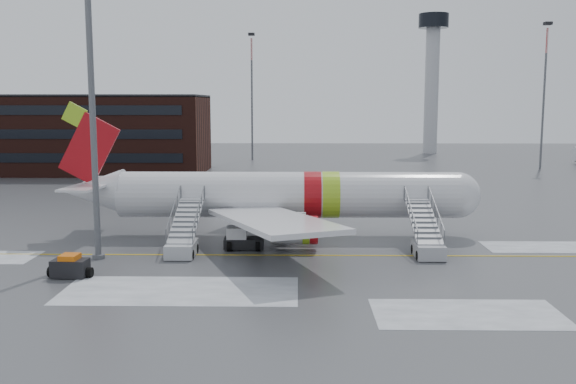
{
  "coord_description": "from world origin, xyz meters",
  "views": [
    {
      "loc": [
        1.02,
        -46.81,
        11.08
      ],
      "look_at": [
        0.19,
        3.92,
        4.0
      ],
      "focal_mm": 40.0,
      "sensor_mm": 36.0,
      "label": 1
    }
  ],
  "objects_px": {
    "light_mast_near": "(92,91)",
    "airliner": "(277,196)",
    "airstair_fwd": "(426,240)",
    "baggage_tractor": "(70,267)",
    "airstair_aft": "(183,240)",
    "pushback_tug": "(241,239)"
  },
  "relations": [
    {
      "from": "airstair_fwd",
      "to": "light_mast_near",
      "type": "bearing_deg",
      "value": -176.12
    },
    {
      "from": "airliner",
      "to": "light_mast_near",
      "type": "xyz_separation_m",
      "value": [
        -12.54,
        -8.14,
        8.46
      ]
    },
    {
      "from": "airliner",
      "to": "light_mast_near",
      "type": "relative_size",
      "value": 1.54
    },
    {
      "from": "airstair_fwd",
      "to": "airstair_aft",
      "type": "distance_m",
      "value": 17.89
    },
    {
      "from": "pushback_tug",
      "to": "airliner",
      "type": "bearing_deg",
      "value": 62.48
    },
    {
      "from": "pushback_tug",
      "to": "light_mast_near",
      "type": "xyz_separation_m",
      "value": [
        -9.98,
        -3.24,
        11.12
      ]
    },
    {
      "from": "light_mast_near",
      "to": "pushback_tug",
      "type": "bearing_deg",
      "value": 17.96
    },
    {
      "from": "airstair_fwd",
      "to": "light_mast_near",
      "type": "relative_size",
      "value": 0.34
    },
    {
      "from": "airstair_aft",
      "to": "pushback_tug",
      "type": "relative_size",
      "value": 2.52
    },
    {
      "from": "airliner",
      "to": "pushback_tug",
      "type": "distance_m",
      "value": 6.14
    },
    {
      "from": "light_mast_near",
      "to": "airliner",
      "type": "bearing_deg",
      "value": 33.0
    },
    {
      "from": "airstair_fwd",
      "to": "baggage_tractor",
      "type": "bearing_deg",
      "value": -164.8
    },
    {
      "from": "airliner",
      "to": "light_mast_near",
      "type": "distance_m",
      "value": 17.18
    },
    {
      "from": "airstair_fwd",
      "to": "airliner",
      "type": "bearing_deg",
      "value": 149.7
    },
    {
      "from": "airliner",
      "to": "airstair_aft",
      "type": "height_order",
      "value": "airliner"
    },
    {
      "from": "pushback_tug",
      "to": "baggage_tractor",
      "type": "height_order",
      "value": "pushback_tug"
    },
    {
      "from": "airliner",
      "to": "airstair_aft",
      "type": "xyz_separation_m",
      "value": [
        -6.71,
        -6.54,
        -2.35
      ]
    },
    {
      "from": "airstair_fwd",
      "to": "pushback_tug",
      "type": "bearing_deg",
      "value": 173.23
    },
    {
      "from": "airliner",
      "to": "airstair_aft",
      "type": "bearing_deg",
      "value": -135.74
    },
    {
      "from": "airstair_aft",
      "to": "light_mast_near",
      "type": "distance_m",
      "value": 12.39
    },
    {
      "from": "airliner",
      "to": "pushback_tug",
      "type": "bearing_deg",
      "value": -117.52
    },
    {
      "from": "airstair_fwd",
      "to": "baggage_tractor",
      "type": "distance_m",
      "value": 24.87
    }
  ]
}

